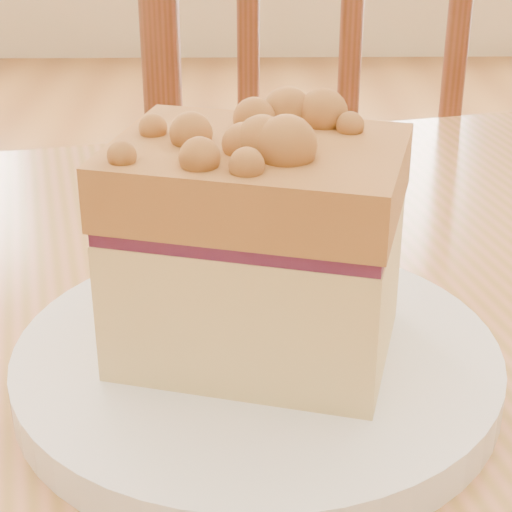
{
  "coord_description": "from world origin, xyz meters",
  "views": [
    {
      "loc": [
        0.02,
        -0.22,
        0.99
      ],
      "look_at": [
        0.02,
        0.16,
        0.8
      ],
      "focal_mm": 62.0,
      "sensor_mm": 36.0,
      "label": 1
    }
  ],
  "objects_px": {
    "plate": "(257,364)",
    "cake_slice": "(260,241)",
    "cafe_table_main": "(447,502)",
    "cafe_chair_main": "(348,253)"
  },
  "relations": [
    {
      "from": "plate",
      "to": "cake_slice",
      "type": "distance_m",
      "value": 0.07
    },
    {
      "from": "plate",
      "to": "cake_slice",
      "type": "relative_size",
      "value": 1.6
    },
    {
      "from": "cake_slice",
      "to": "cafe_chair_main",
      "type": "bearing_deg",
      "value": 94.09
    },
    {
      "from": "cafe_table_main",
      "to": "cake_slice",
      "type": "distance_m",
      "value": 0.22
    },
    {
      "from": "cafe_table_main",
      "to": "cake_slice",
      "type": "xyz_separation_m",
      "value": [
        -0.11,
        -0.04,
        0.19
      ]
    },
    {
      "from": "cafe_table_main",
      "to": "cafe_chair_main",
      "type": "distance_m",
      "value": 0.61
    },
    {
      "from": "cafe_table_main",
      "to": "plate",
      "type": "distance_m",
      "value": 0.17
    },
    {
      "from": "cafe_table_main",
      "to": "plate",
      "type": "height_order",
      "value": "plate"
    },
    {
      "from": "cafe_chair_main",
      "to": "cake_slice",
      "type": "distance_m",
      "value": 0.72
    },
    {
      "from": "cafe_chair_main",
      "to": "plate",
      "type": "xyz_separation_m",
      "value": [
        -0.12,
        -0.64,
        0.25
      ]
    }
  ]
}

